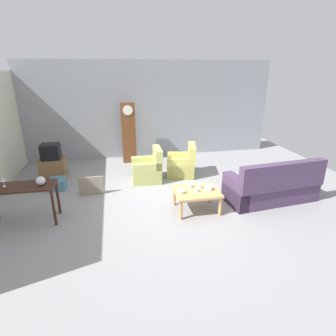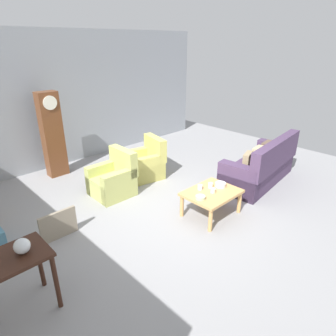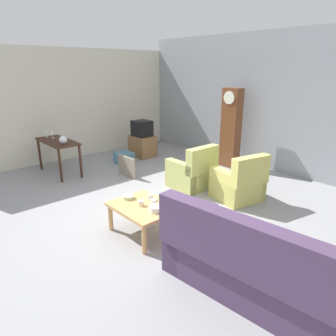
{
  "view_description": "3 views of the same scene",
  "coord_description": "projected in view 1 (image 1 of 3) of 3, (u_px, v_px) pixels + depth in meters",
  "views": [
    {
      "loc": [
        -1.24,
        -5.75,
        2.95
      ],
      "look_at": [
        -0.04,
        0.31,
        0.68
      ],
      "focal_mm": 29.24,
      "sensor_mm": 36.0,
      "label": 1
    },
    {
      "loc": [
        -3.4,
        -3.44,
        2.93
      ],
      "look_at": [
        0.37,
        0.45,
        0.59
      ],
      "focal_mm": 31.64,
      "sensor_mm": 36.0,
      "label": 2
    },
    {
      "loc": [
        3.7,
        -3.09,
        2.41
      ],
      "look_at": [
        0.03,
        0.18,
        0.77
      ],
      "focal_mm": 32.66,
      "sensor_mm": 36.0,
      "label": 3
    }
  ],
  "objects": [
    {
      "name": "armchair_olive_far",
      "position": [
        182.0,
        165.0,
        7.88
      ],
      "size": [
        0.94,
        0.91,
        0.92
      ],
      "color": "#C9C25F",
      "rests_on": "ground_plane"
    },
    {
      "name": "bowl_white_stacked",
      "position": [
        209.0,
        188.0,
        5.92
      ],
      "size": [
        0.19,
        0.19,
        0.08
      ],
      "primitive_type": "cylinder",
      "color": "white",
      "rests_on": "coffee_table_wood"
    },
    {
      "name": "cup_blue_rimmed",
      "position": [
        190.0,
        185.0,
        6.03
      ],
      "size": [
        0.08,
        0.08,
        0.09
      ],
      "primitive_type": "cylinder",
      "color": "silver",
      "rests_on": "coffee_table_wood"
    },
    {
      "name": "wine_glass_mid",
      "position": [
        3.0,
        180.0,
        5.22
      ],
      "size": [
        0.07,
        0.07,
        0.21
      ],
      "color": "silver",
      "rests_on": "console_table_dark"
    },
    {
      "name": "framed_picture_leaning",
      "position": [
        91.0,
        186.0,
        6.69
      ],
      "size": [
        0.6,
        0.05,
        0.47
      ],
      "primitive_type": "cube",
      "color": "gray",
      "rests_on": "ground_plane"
    },
    {
      "name": "cup_cream_tall",
      "position": [
        197.0,
        190.0,
        5.82
      ],
      "size": [
        0.09,
        0.09,
        0.08
      ],
      "primitive_type": "cylinder",
      "color": "beige",
      "rests_on": "coffee_table_wood"
    },
    {
      "name": "coffee_table_wood",
      "position": [
        197.0,
        194.0,
        5.89
      ],
      "size": [
        0.96,
        0.76,
        0.46
      ],
      "color": "tan",
      "rests_on": "ground_plane"
    },
    {
      "name": "tv_stand_cabinet",
      "position": [
        53.0,
        169.0,
        7.66
      ],
      "size": [
        0.68,
        0.52,
        0.58
      ],
      "primitive_type": "cube",
      "color": "brown",
      "rests_on": "ground_plane"
    },
    {
      "name": "bowl_shallow_green",
      "position": [
        181.0,
        192.0,
        5.77
      ],
      "size": [
        0.17,
        0.17,
        0.05
      ],
      "primitive_type": "cylinder",
      "color": "#B2C69E",
      "rests_on": "coffee_table_wood"
    },
    {
      "name": "grandfather_clock",
      "position": [
        129.0,
        133.0,
        8.81
      ],
      "size": [
        0.44,
        0.3,
        1.93
      ],
      "color": "brown",
      "rests_on": "ground_plane"
    },
    {
      "name": "garage_door_wall",
      "position": [
        151.0,
        110.0,
        9.3
      ],
      "size": [
        8.4,
        0.16,
        3.2
      ],
      "primitive_type": "cube",
      "color": "gray",
      "rests_on": "ground_plane"
    },
    {
      "name": "cup_white_porcelain",
      "position": [
        200.0,
        186.0,
        5.97
      ],
      "size": [
        0.08,
        0.08,
        0.1
      ],
      "primitive_type": "cylinder",
      "color": "white",
      "rests_on": "coffee_table_wood"
    },
    {
      "name": "ground_plane",
      "position": [
        172.0,
        199.0,
        6.54
      ],
      "size": [
        10.4,
        10.4,
        0.0
      ],
      "primitive_type": "plane",
      "color": "gray"
    },
    {
      "name": "couch_floral",
      "position": [
        272.0,
        187.0,
        6.32
      ],
      "size": [
        2.18,
        1.09,
        1.04
      ],
      "color": "#4C3856",
      "rests_on": "ground_plane"
    },
    {
      "name": "glass_dome_cloche",
      "position": [
        41.0,
        181.0,
        5.32
      ],
      "size": [
        0.18,
        0.18,
        0.18
      ],
      "primitive_type": "sphere",
      "color": "silver",
      "rests_on": "console_table_dark"
    },
    {
      "name": "armchair_olive_near",
      "position": [
        148.0,
        170.0,
        7.51
      ],
      "size": [
        0.8,
        0.77,
        0.92
      ],
      "color": "#B7BC66",
      "rests_on": "ground_plane"
    },
    {
      "name": "tv_crt",
      "position": [
        51.0,
        152.0,
        7.48
      ],
      "size": [
        0.48,
        0.44,
        0.42
      ],
      "primitive_type": "cube",
      "color": "black",
      "rests_on": "tv_stand_cabinet"
    },
    {
      "name": "storage_box_blue",
      "position": [
        58.0,
        184.0,
        7.03
      ],
      "size": [
        0.38,
        0.42,
        0.28
      ],
      "primitive_type": "cube",
      "color": "teal",
      "rests_on": "ground_plane"
    },
    {
      "name": "console_table_dark",
      "position": [
        21.0,
        192.0,
        5.34
      ],
      "size": [
        1.3,
        0.56,
        0.79
      ],
      "color": "#381E14",
      "rests_on": "ground_plane"
    }
  ]
}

